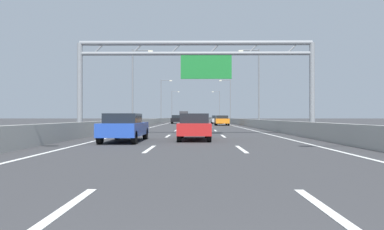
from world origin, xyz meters
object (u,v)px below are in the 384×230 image
(sign_gantry, at_px, (197,64))
(box_truck, at_px, (184,116))
(streetlamp_right_far, at_px, (229,98))
(red_car, at_px, (194,126))
(streetlamp_right_mid, at_px, (257,83))
(streetlamp_left_far, at_px, (162,98))
(black_car, at_px, (176,119))
(streetlamp_left_mid, at_px, (134,83))
(streetlamp_right_distant, at_px, (219,104))
(orange_car, at_px, (222,120))
(streetlamp_left_distant, at_px, (173,104))
(blue_car, at_px, (124,127))
(white_car, at_px, (204,118))
(yellow_car, at_px, (187,118))
(silver_car, at_px, (217,120))

(sign_gantry, distance_m, box_truck, 84.59)
(streetlamp_right_far, relative_size, red_car, 2.12)
(streetlamp_right_mid, bearing_deg, box_truck, 99.65)
(streetlamp_left_far, distance_m, red_car, 58.26)
(black_car, bearing_deg, streetlamp_left_mid, -100.62)
(streetlamp_left_far, xyz_separation_m, streetlamp_right_far, (14.93, 0.00, 0.00))
(streetlamp_right_distant, xyz_separation_m, box_truck, (-11.13, -3.63, -3.80))
(orange_car, xyz_separation_m, box_truck, (-7.44, 57.54, 0.84))
(streetlamp_left_mid, bearing_deg, streetlamp_right_distant, 77.81)
(red_car, bearing_deg, streetlamp_left_distant, 94.59)
(box_truck, bearing_deg, blue_car, -89.97)
(streetlamp_left_far, xyz_separation_m, blue_car, (3.85, -59.03, -4.65))
(white_car, bearing_deg, sign_gantry, -91.72)
(blue_car, distance_m, white_car, 115.44)
(blue_car, bearing_deg, streetlamp_right_mid, 65.64)
(box_truck, bearing_deg, streetlamp_left_mid, -93.32)
(black_car, bearing_deg, sign_gantry, -84.83)
(streetlamp_left_far, distance_m, box_truck, 31.39)
(streetlamp_right_mid, relative_size, blue_car, 2.06)
(black_car, height_order, white_car, black_car)
(streetlamp_left_far, xyz_separation_m, red_car, (7.40, -57.60, -4.66))
(black_car, bearing_deg, streetlamp_right_mid, -62.41)
(yellow_car, bearing_deg, red_car, -88.30)
(streetlamp_right_mid, height_order, red_car, streetlamp_right_mid)
(orange_car, bearing_deg, black_car, 119.10)
(box_truck, bearing_deg, sign_gantry, -87.45)
(streetlamp_left_far, xyz_separation_m, streetlamp_left_distant, (0.00, 34.55, 0.00))
(streetlamp_left_mid, relative_size, streetlamp_right_mid, 1.00)
(silver_car, height_order, blue_car, silver_car)
(yellow_car, bearing_deg, box_truck, -90.20)
(yellow_car, distance_m, blue_car, 119.45)
(yellow_car, bearing_deg, orange_car, -85.18)
(streetlamp_left_distant, xyz_separation_m, white_car, (10.85, 21.65, -4.65))
(streetlamp_right_far, distance_m, silver_car, 16.43)
(streetlamp_left_mid, bearing_deg, sign_gantry, -68.27)
(streetlamp_left_distant, distance_m, orange_car, 62.36)
(streetlamp_right_mid, relative_size, silver_car, 2.03)
(orange_car, bearing_deg, red_car, -97.05)
(streetlamp_left_far, bearing_deg, orange_car, -67.12)
(red_car, bearing_deg, streetlamp_left_mid, 107.79)
(streetlamp_right_distant, bearing_deg, streetlamp_left_far, -113.37)
(red_car, relative_size, orange_car, 0.97)
(streetlamp_right_distant, relative_size, orange_car, 2.06)
(streetlamp_left_far, relative_size, streetlamp_right_distant, 1.00)
(black_car, bearing_deg, silver_car, -13.88)
(orange_car, bearing_deg, white_car, 90.26)
(blue_car, distance_m, black_car, 45.51)
(red_car, xyz_separation_m, white_car, (3.46, 113.81, 0.00))
(streetlamp_right_distant, bearing_deg, yellow_car, 113.09)
(blue_car, distance_m, box_truck, 89.96)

